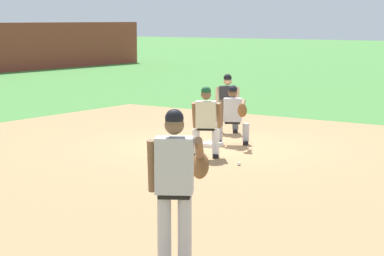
{
  "coord_description": "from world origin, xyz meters",
  "views": [
    {
      "loc": [
        -13.58,
        -9.01,
        2.8
      ],
      "look_at": [
        -5.13,
        -3.07,
        1.29
      ],
      "focal_mm": 70.0,
      "sensor_mm": 36.0,
      "label": 1
    }
  ],
  "objects_px": {
    "baseball": "(239,164)",
    "umpire": "(227,101)",
    "baserunner": "(206,119)",
    "first_baseman": "(233,112)",
    "first_base_bag": "(212,145)",
    "pitcher": "(176,183)"
  },
  "relations": [
    {
      "from": "baseball",
      "to": "umpire",
      "type": "xyz_separation_m",
      "value": [
        3.45,
        2.46,
        0.76
      ]
    },
    {
      "from": "baserunner",
      "to": "first_baseman",
      "type": "bearing_deg",
      "value": 12.98
    },
    {
      "from": "first_base_bag",
      "to": "first_baseman",
      "type": "distance_m",
      "value": 0.87
    },
    {
      "from": "first_base_bag",
      "to": "pitcher",
      "type": "height_order",
      "value": "pitcher"
    },
    {
      "from": "first_base_bag",
      "to": "first_baseman",
      "type": "height_order",
      "value": "first_baseman"
    },
    {
      "from": "pitcher",
      "to": "baserunner",
      "type": "distance_m",
      "value": 7.16
    },
    {
      "from": "baseball",
      "to": "pitcher",
      "type": "height_order",
      "value": "pitcher"
    },
    {
      "from": "pitcher",
      "to": "first_base_bag",
      "type": "bearing_deg",
      "value": 31.02
    },
    {
      "from": "baseball",
      "to": "baserunner",
      "type": "bearing_deg",
      "value": 71.33
    },
    {
      "from": "baseball",
      "to": "umpire",
      "type": "bearing_deg",
      "value": 35.48
    },
    {
      "from": "first_base_bag",
      "to": "baserunner",
      "type": "bearing_deg",
      "value": -151.53
    },
    {
      "from": "first_baseman",
      "to": "first_base_bag",
      "type": "bearing_deg",
      "value": 151.38
    },
    {
      "from": "pitcher",
      "to": "baserunner",
      "type": "bearing_deg",
      "value": 31.49
    },
    {
      "from": "first_baseman",
      "to": "baserunner",
      "type": "distance_m",
      "value": 1.7
    },
    {
      "from": "umpire",
      "to": "pitcher",
      "type": "bearing_deg",
      "value": -150.56
    },
    {
      "from": "baseball",
      "to": "umpire",
      "type": "distance_m",
      "value": 4.3
    },
    {
      "from": "pitcher",
      "to": "first_baseman",
      "type": "height_order",
      "value": "pitcher"
    },
    {
      "from": "pitcher",
      "to": "baserunner",
      "type": "xyz_separation_m",
      "value": [
        6.1,
        3.74,
        -0.27
      ]
    },
    {
      "from": "baseball",
      "to": "first_baseman",
      "type": "relative_size",
      "value": 0.06
    },
    {
      "from": "baseball",
      "to": "baserunner",
      "type": "relative_size",
      "value": 0.05
    },
    {
      "from": "baseball",
      "to": "first_baseman",
      "type": "bearing_deg",
      "value": 34.68
    },
    {
      "from": "first_baseman",
      "to": "baserunner",
      "type": "relative_size",
      "value": 0.92
    }
  ]
}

